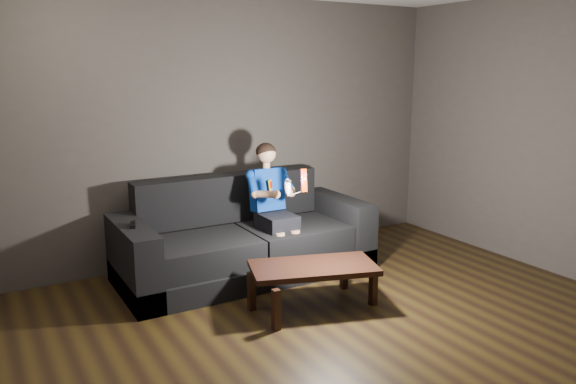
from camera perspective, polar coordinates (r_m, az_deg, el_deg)
floor at (r=4.24m, az=9.11°, el=-15.54°), size 5.00×5.00×0.00m
back_wall at (r=5.92m, az=-5.91°, el=6.30°), size 5.00×0.04×2.70m
sofa at (r=5.51m, az=-4.48°, el=-5.27°), size 2.42×1.04×0.93m
child at (r=5.44m, az=-1.63°, el=-0.39°), size 0.46×0.57×1.14m
wii_remote_red at (r=5.07m, az=1.60°, el=1.19°), size 0.07×0.09×0.21m
nunchuk_white at (r=5.00m, az=-0.05°, el=0.53°), size 0.09×0.11×0.16m
wii_remote_black at (r=4.97m, az=-15.50°, el=-3.22°), size 0.08×0.17×0.03m
coffee_table at (r=4.73m, az=2.58°, el=-7.99°), size 1.15×0.81×0.38m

